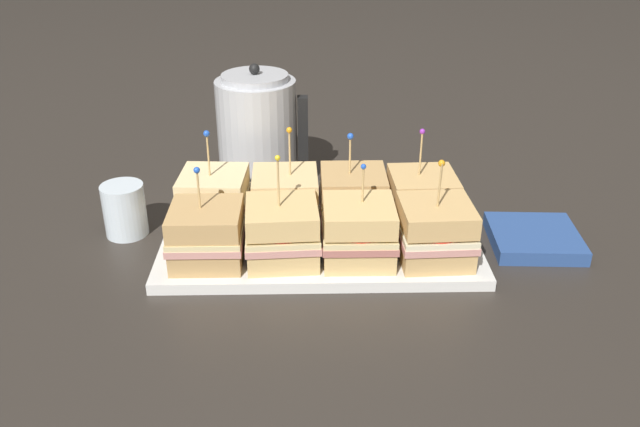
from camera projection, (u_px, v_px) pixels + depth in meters
name	position (u px, v px, depth m)	size (l,w,h in m)	color
ground_plane	(320.00, 249.00, 1.12)	(6.00, 6.00, 0.00)	#2D2823
serving_platter	(320.00, 245.00, 1.11)	(0.52, 0.26, 0.02)	silver
sandwich_front_far_left	(207.00, 234.00, 1.03)	(0.11, 0.11, 0.16)	tan
sandwich_front_center_left	(282.00, 233.00, 1.04)	(0.12, 0.12, 0.17)	tan
sandwich_front_center_right	(359.00, 232.00, 1.04)	(0.11, 0.11, 0.15)	tan
sandwich_front_far_right	(435.00, 232.00, 1.04)	(0.12, 0.12, 0.17)	tan
sandwich_back_far_left	(214.00, 199.00, 1.14)	(0.12, 0.12, 0.17)	beige
sandwich_back_center_left	(285.00, 200.00, 1.14)	(0.12, 0.12, 0.18)	#DBB77A
sandwich_back_center_right	(353.00, 198.00, 1.14)	(0.11, 0.11, 0.16)	tan
sandwich_back_far_right	(422.00, 199.00, 1.14)	(0.12, 0.12, 0.17)	tan
kettle_steel	(258.00, 132.00, 1.30)	(0.17, 0.15, 0.24)	#B7BABF
drinking_glass	(125.00, 210.00, 1.15)	(0.07, 0.07, 0.09)	silver
napkin_stack	(534.00, 238.00, 1.13)	(0.15, 0.15, 0.02)	navy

